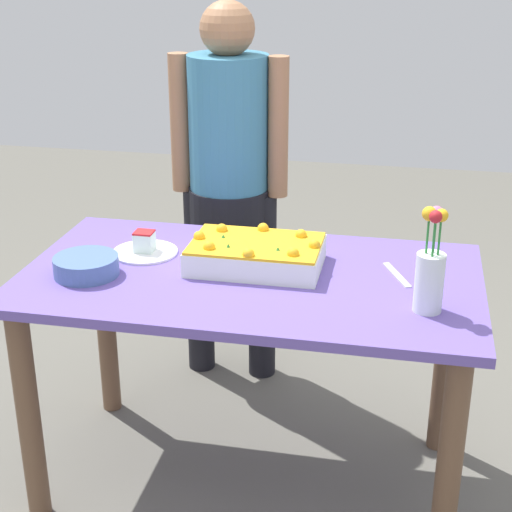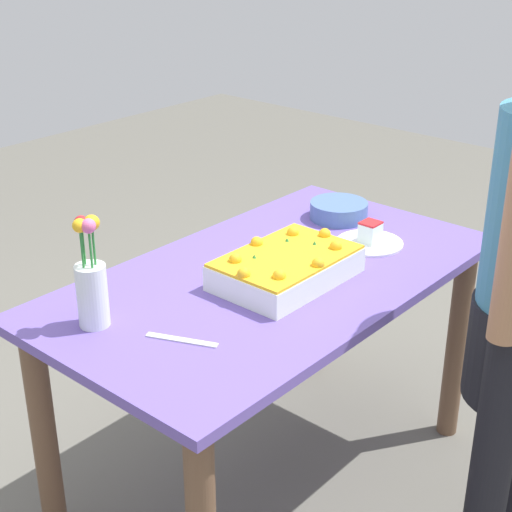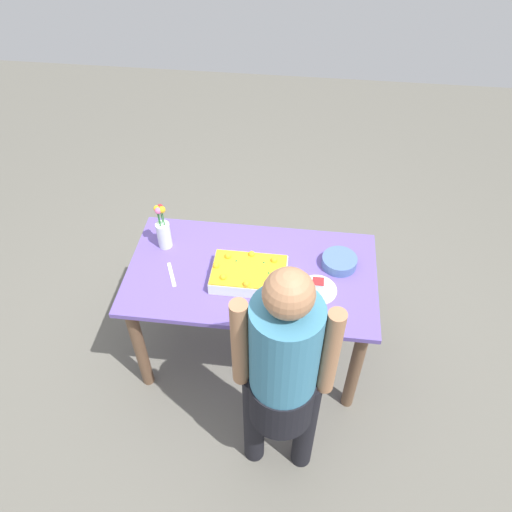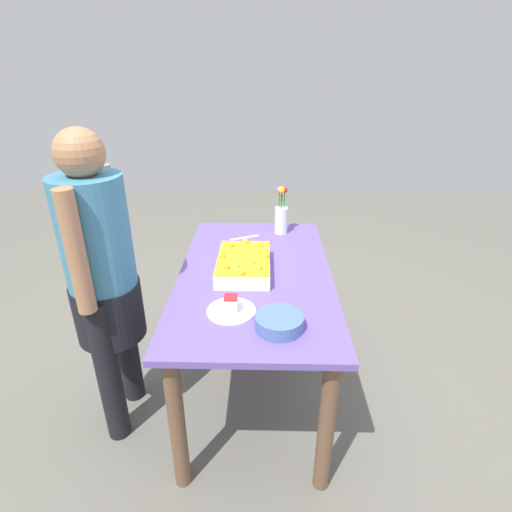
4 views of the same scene
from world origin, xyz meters
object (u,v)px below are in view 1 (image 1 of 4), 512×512
Objects in this scene: flower_vase at (430,272)px; person_standing at (229,174)px; serving_plate_with_slice at (145,248)px; cake_knife at (397,275)px; fruit_bowl at (86,266)px; sheet_cake at (256,254)px.

person_standing is (0.75, -0.83, -0.01)m from flower_vase.
serving_plate_with_slice is 1.13× the size of cake_knife.
flower_vase reaches higher than fruit_bowl.
sheet_cake reaches higher than fruit_bowl.
flower_vase is (-0.52, 0.21, 0.07)m from sheet_cake.
sheet_cake reaches higher than serving_plate_with_slice.
sheet_cake is 0.51m from fruit_bowl.
serving_plate_with_slice is at bearing -5.44° from sheet_cake.
person_standing reaches higher than serving_plate_with_slice.
person_standing reaches higher than flower_vase.
flower_vase is (-0.89, 0.24, 0.10)m from serving_plate_with_slice.
serving_plate_with_slice is at bearing -13.18° from person_standing.
cake_knife is at bearing -68.38° from flower_vase.
sheet_cake is 2.17× the size of cake_knife.
sheet_cake is at bearing -161.21° from fruit_bowl.
person_standing is at bearing -107.68° from fruit_bowl.
cake_knife is at bearing -177.50° from sheet_cake.
person_standing is (-0.25, -0.79, 0.07)m from fruit_bowl.
sheet_cake is 2.06× the size of fruit_bowl.
cake_knife is at bearing -168.62° from fruit_bowl.
person_standing is at bearing 23.82° from cake_knife.
cake_knife is 0.90m from person_standing.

